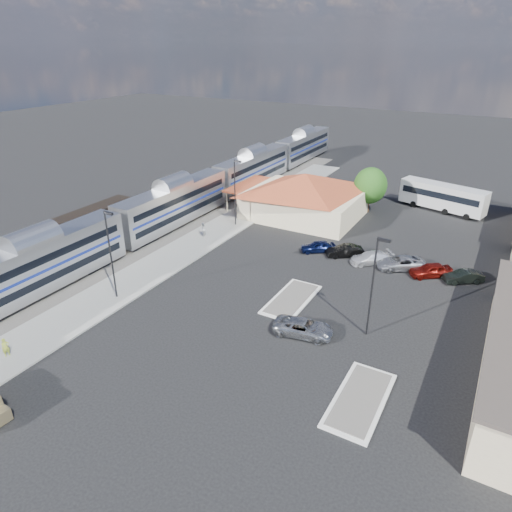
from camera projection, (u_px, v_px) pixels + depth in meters
The scene contains 22 objects.
ground at pixel (245, 299), 44.31m from camera, with size 280.00×280.00×0.00m, color black.
railbed at pixel (139, 231), 59.89m from camera, with size 16.00×100.00×0.12m, color #4C4944.
platform at pixel (184, 250), 54.31m from camera, with size 5.50×92.00×0.18m, color gray.
passenger_train at pixel (175, 206), 60.54m from camera, with size 3.00×104.00×5.55m.
freight_cars at pixel (87, 227), 56.02m from camera, with size 2.80×46.00×4.00m.
station_depot at pixel (304, 195), 63.89m from camera, with size 18.35×12.24×6.20m.
traffic_island_south at pixel (292, 299), 44.07m from camera, with size 3.30×7.50×0.21m.
traffic_island_north at pixel (360, 399), 31.76m from camera, with size 3.30×7.50×0.21m.
lamp_plat_s at pixel (110, 248), 42.13m from camera, with size 1.08×0.25×9.00m.
lamp_plat_n at pixel (235, 188), 59.45m from camera, with size 1.08×0.25×9.00m.
lamp_lot at pixel (374, 279), 36.66m from camera, with size 1.08×0.25×9.00m.
tree_depot at pixel (370, 186), 64.88m from camera, with size 4.71×4.71×6.63m.
suv at pixel (303, 328), 38.61m from camera, with size 2.36×5.12×1.42m, color #9B9EA3.
coach_bus at pixel (443, 196), 66.26m from camera, with size 12.48×5.64×3.92m.
person_a at pixel (6, 347), 35.71m from camera, with size 0.58×0.38×1.59m, color #B7C93E.
person_b at pixel (203, 229), 57.66m from camera, with size 0.89×0.69×1.83m, color silver.
parked_car_a at pixel (318, 246), 53.88m from camera, with size 1.63×4.06×1.38m, color #0C153E.
parked_car_b at pixel (345, 251), 52.70m from camera, with size 1.48×4.25×1.40m, color black.
parked_car_c at pixel (371, 258), 51.05m from camera, with size 1.94×4.78×1.39m, color white.
parked_car_d at pixel (401, 263), 49.85m from camera, with size 2.41×5.23×1.45m, color #919399.
parked_car_e at pixel (431, 270), 48.19m from camera, with size 1.77×4.39×1.49m, color maroon.
parked_car_f at pixel (463, 277), 47.04m from camera, with size 1.40×4.03×1.33m, color black.
Camera 1 is at (19.65, -32.83, 22.75)m, focal length 32.00 mm.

